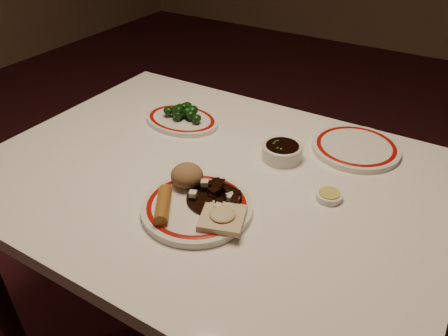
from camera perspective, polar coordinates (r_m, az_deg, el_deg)
dining_table at (r=1.20m, az=-1.51°, el=-4.11°), size 1.20×0.90×0.75m
main_plate at (r=1.01m, az=-3.56°, el=-5.13°), size 0.32×0.32×0.02m
rice_mound at (r=1.05m, az=-4.86°, el=-0.97°), size 0.08×0.08×0.06m
spring_roll at (r=0.99m, az=-7.97°, el=-4.77°), size 0.09×0.11×0.03m
fried_wonton at (r=0.95m, az=-0.20°, el=-6.43°), size 0.12×0.12×0.03m
stirfry_heap at (r=1.02m, az=-1.00°, el=-3.53°), size 0.13×0.13×0.03m
broccoli_plate at (r=1.37m, az=-5.53°, el=6.28°), size 0.25×0.22×0.02m
broccoli_pile at (r=1.36m, az=-5.44°, el=7.42°), size 0.13×0.07×0.05m
soy_bowl at (r=1.19m, az=7.58°, el=2.08°), size 0.11×0.11×0.04m
sweet_sour_dish at (r=1.20m, az=7.33°, el=1.57°), size 0.06×0.06×0.02m
mustard_dish at (r=1.07m, az=13.54°, el=-3.55°), size 0.06×0.06×0.02m
far_plate at (r=1.28m, az=16.83°, el=2.59°), size 0.25×0.25×0.02m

